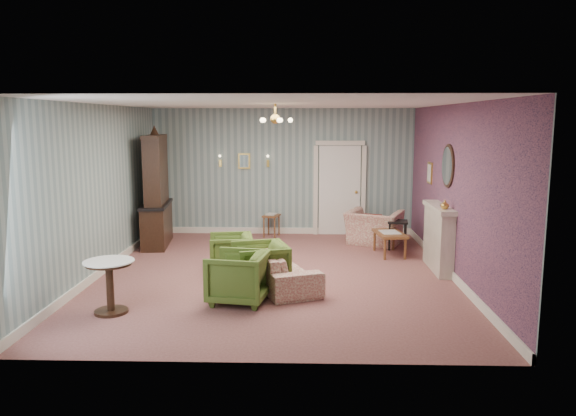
{
  "coord_description": "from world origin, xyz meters",
  "views": [
    {
      "loc": [
        0.48,
        -9.19,
        2.63
      ],
      "look_at": [
        0.2,
        0.4,
        1.1
      ],
      "focal_mm": 34.4,
      "sensor_mm": 36.0,
      "label": 1
    }
  ],
  "objects_px": {
    "dresser": "(156,187)",
    "pedestal_table": "(110,287)",
    "olive_chair_c": "(231,251)",
    "fireplace": "(439,238)",
    "coffee_table": "(389,243)",
    "olive_chair_b": "(260,264)",
    "wingback_chair": "(374,222)",
    "side_table_black": "(397,235)",
    "sofa_chintz": "(279,260)",
    "olive_chair_a": "(238,275)"
  },
  "relations": [
    {
      "from": "olive_chair_c",
      "to": "coffee_table",
      "type": "height_order",
      "value": "olive_chair_c"
    },
    {
      "from": "fireplace",
      "to": "wingback_chair",
      "type": "bearing_deg",
      "value": 112.96
    },
    {
      "from": "olive_chair_a",
      "to": "olive_chair_b",
      "type": "height_order",
      "value": "olive_chair_a"
    },
    {
      "from": "olive_chair_b",
      "to": "sofa_chintz",
      "type": "bearing_deg",
      "value": 122.13
    },
    {
      "from": "sofa_chintz",
      "to": "coffee_table",
      "type": "relative_size",
      "value": 2.24
    },
    {
      "from": "olive_chair_c",
      "to": "wingback_chair",
      "type": "bearing_deg",
      "value": 121.1
    },
    {
      "from": "olive_chair_c",
      "to": "fireplace",
      "type": "height_order",
      "value": "fireplace"
    },
    {
      "from": "dresser",
      "to": "pedestal_table",
      "type": "bearing_deg",
      "value": -90.29
    },
    {
      "from": "olive_chair_c",
      "to": "pedestal_table",
      "type": "xyz_separation_m",
      "value": [
        -1.38,
        -2.12,
        0.0
      ]
    },
    {
      "from": "olive_chair_a",
      "to": "olive_chair_c",
      "type": "distance_m",
      "value": 1.64
    },
    {
      "from": "wingback_chair",
      "to": "sofa_chintz",
      "type": "bearing_deg",
      "value": 80.65
    },
    {
      "from": "olive_chair_a",
      "to": "olive_chair_c",
      "type": "height_order",
      "value": "olive_chair_a"
    },
    {
      "from": "olive_chair_c",
      "to": "side_table_black",
      "type": "distance_m",
      "value": 3.67
    },
    {
      "from": "olive_chair_a",
      "to": "coffee_table",
      "type": "distance_m",
      "value": 3.96
    },
    {
      "from": "wingback_chair",
      "to": "olive_chair_a",
      "type": "bearing_deg",
      "value": 81.08
    },
    {
      "from": "olive_chair_b",
      "to": "dresser",
      "type": "bearing_deg",
      "value": -158.14
    },
    {
      "from": "side_table_black",
      "to": "dresser",
      "type": "bearing_deg",
      "value": 177.03
    },
    {
      "from": "olive_chair_c",
      "to": "fireplace",
      "type": "relative_size",
      "value": 0.53
    },
    {
      "from": "wingback_chair",
      "to": "pedestal_table",
      "type": "xyz_separation_m",
      "value": [
        -4.17,
        -4.43,
        -0.11
      ]
    },
    {
      "from": "fireplace",
      "to": "olive_chair_a",
      "type": "bearing_deg",
      "value": -150.79
    },
    {
      "from": "olive_chair_a",
      "to": "olive_chair_b",
      "type": "relative_size",
      "value": 1.0
    },
    {
      "from": "dresser",
      "to": "side_table_black",
      "type": "relative_size",
      "value": 4.13
    },
    {
      "from": "dresser",
      "to": "coffee_table",
      "type": "xyz_separation_m",
      "value": [
        4.81,
        -0.74,
        -1.01
      ]
    },
    {
      "from": "wingback_chair",
      "to": "side_table_black",
      "type": "xyz_separation_m",
      "value": [
        0.41,
        -0.51,
        -0.18
      ]
    },
    {
      "from": "sofa_chintz",
      "to": "pedestal_table",
      "type": "height_order",
      "value": "sofa_chintz"
    },
    {
      "from": "fireplace",
      "to": "olive_chair_b",
      "type": "bearing_deg",
      "value": -157.72
    },
    {
      "from": "sofa_chintz",
      "to": "coffee_table",
      "type": "height_order",
      "value": "sofa_chintz"
    },
    {
      "from": "sofa_chintz",
      "to": "coffee_table",
      "type": "distance_m",
      "value": 2.91
    },
    {
      "from": "fireplace",
      "to": "pedestal_table",
      "type": "height_order",
      "value": "fireplace"
    },
    {
      "from": "dresser",
      "to": "olive_chair_c",
      "type": "bearing_deg",
      "value": -54.84
    },
    {
      "from": "olive_chair_a",
      "to": "side_table_black",
      "type": "bearing_deg",
      "value": 149.43
    },
    {
      "from": "coffee_table",
      "to": "pedestal_table",
      "type": "relative_size",
      "value": 1.2
    },
    {
      "from": "olive_chair_c",
      "to": "olive_chair_b",
      "type": "bearing_deg",
      "value": 22.04
    },
    {
      "from": "dresser",
      "to": "coffee_table",
      "type": "height_order",
      "value": "dresser"
    },
    {
      "from": "wingback_chair",
      "to": "dresser",
      "type": "xyz_separation_m",
      "value": [
        -4.63,
        -0.24,
        0.76
      ]
    },
    {
      "from": "pedestal_table",
      "to": "wingback_chair",
      "type": "bearing_deg",
      "value": 46.76
    },
    {
      "from": "olive_chair_c",
      "to": "pedestal_table",
      "type": "bearing_deg",
      "value": -41.69
    },
    {
      "from": "pedestal_table",
      "to": "sofa_chintz",
      "type": "bearing_deg",
      "value": 32.52
    },
    {
      "from": "sofa_chintz",
      "to": "side_table_black",
      "type": "bearing_deg",
      "value": -64.25
    },
    {
      "from": "olive_chair_b",
      "to": "side_table_black",
      "type": "relative_size",
      "value": 1.37
    },
    {
      "from": "olive_chair_b",
      "to": "sofa_chintz",
      "type": "relative_size",
      "value": 0.41
    },
    {
      "from": "olive_chair_a",
      "to": "fireplace",
      "type": "bearing_deg",
      "value": 128.73
    },
    {
      "from": "sofa_chintz",
      "to": "side_table_black",
      "type": "xyz_separation_m",
      "value": [
        2.32,
        2.49,
        -0.09
      ]
    },
    {
      "from": "olive_chair_c",
      "to": "dresser",
      "type": "height_order",
      "value": "dresser"
    },
    {
      "from": "olive_chair_c",
      "to": "coffee_table",
      "type": "bearing_deg",
      "value": 105.59
    },
    {
      "from": "olive_chair_c",
      "to": "wingback_chair",
      "type": "relative_size",
      "value": 0.68
    },
    {
      "from": "olive_chair_c",
      "to": "pedestal_table",
      "type": "height_order",
      "value": "pedestal_table"
    },
    {
      "from": "olive_chair_c",
      "to": "olive_chair_a",
      "type": "bearing_deg",
      "value": 2.69
    },
    {
      "from": "olive_chair_c",
      "to": "coffee_table",
      "type": "distance_m",
      "value": 3.25
    },
    {
      "from": "wingback_chair",
      "to": "dresser",
      "type": "height_order",
      "value": "dresser"
    }
  ]
}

